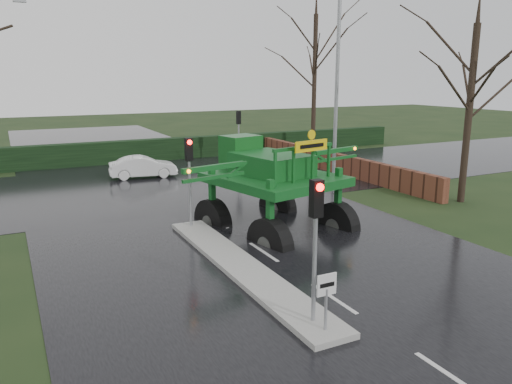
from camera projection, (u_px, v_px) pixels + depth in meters
name	position (u px, v px, depth m)	size (l,w,h in m)	color
ground	(333.00, 299.00, 13.16)	(140.00, 140.00, 0.00)	black
road_main	(200.00, 210.00, 21.86)	(14.00, 80.00, 0.02)	black
road_cross	(161.00, 184.00, 27.08)	(80.00, 12.00, 0.02)	black
median_island	(241.00, 267.00, 15.18)	(1.20, 10.00, 0.16)	gray
hedge_row	(127.00, 152.00, 33.87)	(44.00, 0.90, 1.50)	black
brick_wall	(323.00, 160.00, 31.54)	(0.40, 20.00, 1.20)	#592D1E
keep_left_sign	(326.00, 293.00, 11.04)	(0.50, 0.07, 1.35)	gray
traffic_signal_near	(316.00, 221.00, 11.12)	(0.26, 0.33, 3.52)	gray
traffic_signal_mid	(189.00, 163.00, 18.52)	(0.26, 0.33, 3.52)	gray
traffic_signal_far	(239.00, 125.00, 32.83)	(0.26, 0.33, 3.52)	gray
street_light_right	(332.00, 71.00, 25.83)	(3.85, 0.30, 10.00)	gray
tree_right_near	(471.00, 89.00, 22.24)	(5.60, 5.60, 9.64)	black
tree_right_far	(315.00, 65.00, 35.65)	(7.00, 7.00, 12.05)	black
crop_sprayer	(266.00, 179.00, 17.05)	(8.55, 6.19, 4.88)	black
white_sedan	(144.00, 178.00, 28.91)	(1.32, 3.80, 1.25)	white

